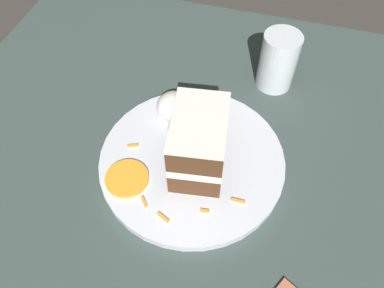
{
  "coord_description": "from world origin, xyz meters",
  "views": [
    {
      "loc": [
        -0.26,
        -0.04,
        0.52
      ],
      "look_at": [
        0.04,
        0.05,
        0.08
      ],
      "focal_mm": 35.0,
      "sensor_mm": 36.0,
      "label": 1
    }
  ],
  "objects_px": {
    "cake_slice": "(199,143)",
    "drinking_glass": "(277,64)",
    "plate": "(192,160)",
    "orange_garnish": "(127,178)",
    "cream_dollop": "(173,106)"
  },
  "relations": [
    {
      "from": "plate",
      "to": "cream_dollop",
      "type": "height_order",
      "value": "cream_dollop"
    },
    {
      "from": "cake_slice",
      "to": "cream_dollop",
      "type": "relative_size",
      "value": 2.03
    },
    {
      "from": "cake_slice",
      "to": "plate",
      "type": "bearing_deg",
      "value": -38.91
    },
    {
      "from": "plate",
      "to": "cream_dollop",
      "type": "relative_size",
      "value": 4.87
    },
    {
      "from": "cake_slice",
      "to": "drinking_glass",
      "type": "relative_size",
      "value": 1.14
    },
    {
      "from": "cream_dollop",
      "to": "cake_slice",
      "type": "bearing_deg",
      "value": -141.91
    },
    {
      "from": "orange_garnish",
      "to": "drinking_glass",
      "type": "relative_size",
      "value": 0.62
    },
    {
      "from": "cream_dollop",
      "to": "orange_garnish",
      "type": "relative_size",
      "value": 0.91
    },
    {
      "from": "plate",
      "to": "orange_garnish",
      "type": "distance_m",
      "value": 0.1
    },
    {
      "from": "plate",
      "to": "drinking_glass",
      "type": "relative_size",
      "value": 2.74
    },
    {
      "from": "cake_slice",
      "to": "cream_dollop",
      "type": "height_order",
      "value": "cake_slice"
    },
    {
      "from": "cream_dollop",
      "to": "drinking_glass",
      "type": "distance_m",
      "value": 0.2
    },
    {
      "from": "orange_garnish",
      "to": "drinking_glass",
      "type": "height_order",
      "value": "drinking_glass"
    },
    {
      "from": "plate",
      "to": "drinking_glass",
      "type": "xyz_separation_m",
      "value": [
        0.21,
        -0.09,
        0.04
      ]
    },
    {
      "from": "cake_slice",
      "to": "drinking_glass",
      "type": "bearing_deg",
      "value": -119.01
    }
  ]
}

